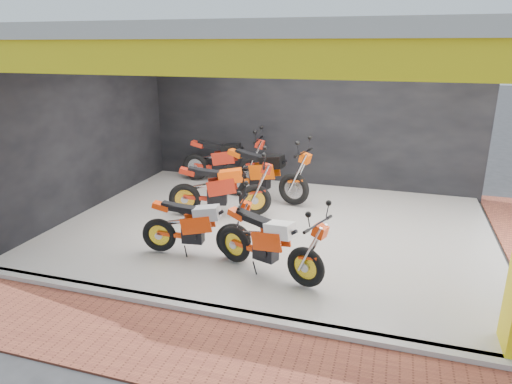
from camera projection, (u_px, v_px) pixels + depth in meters
ground at (239, 279)px, 7.03m from camera, size 80.00×80.00×0.00m
showroom_floor at (273, 228)px, 8.83m from camera, size 8.00×6.00×0.10m
showroom_ceiling at (276, 35)px, 7.73m from camera, size 8.40×6.40×0.20m
back_wall at (307, 117)px, 11.12m from camera, size 8.20×0.20×3.50m
left_wall at (84, 130)px, 9.46m from camera, size 0.20×6.20×3.50m
header_beam_front at (206, 58)px, 5.10m from camera, size 8.40×0.30×0.40m
floor_kerb at (214, 311)px, 6.08m from camera, size 8.00×0.20×0.10m
paver_front at (188, 349)px, 5.39m from camera, size 9.00×1.40×0.03m
moto_hero at (306, 248)px, 6.40m from camera, size 2.15×1.36×1.23m
moto_row_a at (233, 224)px, 7.31m from camera, size 2.03×0.98×1.19m
moto_row_b at (294, 174)px, 9.70m from camera, size 2.49×1.33×1.45m
moto_row_c at (255, 185)px, 9.09m from camera, size 2.34×1.35×1.35m
moto_row_d at (251, 158)px, 11.22m from camera, size 2.30×0.96×1.38m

